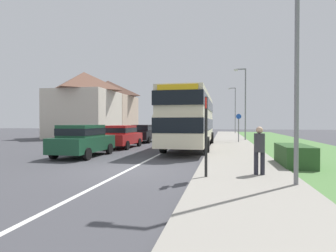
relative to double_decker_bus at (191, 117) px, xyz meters
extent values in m
plane|color=#424247|center=(-1.35, -8.78, -2.14)|extent=(120.00, 120.00, 0.00)
cube|color=silver|center=(-1.35, -0.78, -2.14)|extent=(0.14, 60.00, 0.01)
cube|color=gray|center=(2.85, -2.78, -2.08)|extent=(3.20, 68.00, 0.12)
cube|color=#517F42|center=(7.15, -2.78, -2.10)|extent=(6.00, 68.00, 0.08)
cube|color=#2D5128|center=(4.95, -7.00, -1.69)|extent=(1.10, 2.47, 0.90)
cube|color=beige|center=(0.00, 0.00, -0.82)|extent=(2.50, 11.42, 1.65)
cube|color=beige|center=(0.00, 0.00, 0.78)|extent=(2.45, 11.19, 1.55)
cube|color=black|center=(0.00, 0.00, -0.49)|extent=(2.52, 11.48, 0.76)
cube|color=black|center=(0.00, 0.00, 0.86)|extent=(2.52, 11.48, 0.72)
cube|color=gold|center=(0.00, -5.65, 1.28)|extent=(2.00, 0.08, 0.44)
cylinder|color=black|center=(-1.25, 3.54, -1.64)|extent=(0.30, 1.00, 1.00)
cylinder|color=black|center=(1.25, 3.54, -1.64)|extent=(0.30, 1.00, 1.00)
cylinder|color=black|center=(-1.25, -3.14, -1.64)|extent=(0.30, 1.00, 1.00)
cylinder|color=black|center=(1.25, -3.14, -1.64)|extent=(0.30, 1.00, 1.00)
cube|color=#19472D|center=(-5.05, -5.46, -1.47)|extent=(1.81, 4.12, 0.75)
cube|color=#19472D|center=(-5.05, -5.66, -0.78)|extent=(1.60, 2.27, 0.62)
cube|color=black|center=(-5.05, -5.66, -0.81)|extent=(1.63, 2.29, 0.34)
cylinder|color=black|center=(-5.94, -4.18, -1.84)|extent=(0.20, 0.60, 0.60)
cylinder|color=black|center=(-4.16, -4.18, -1.84)|extent=(0.20, 0.60, 0.60)
cylinder|color=black|center=(-5.94, -6.73, -1.84)|extent=(0.20, 0.60, 0.60)
cylinder|color=black|center=(-4.16, -6.73, -1.84)|extent=(0.20, 0.60, 0.60)
cube|color=#B21E1E|center=(-4.86, -0.47, -1.49)|extent=(1.76, 4.24, 0.70)
cube|color=#B21E1E|center=(-4.86, -0.68, -0.85)|extent=(1.55, 2.33, 0.58)
cube|color=black|center=(-4.86, -0.68, -0.88)|extent=(1.59, 2.36, 0.32)
cylinder|color=black|center=(-5.72, 0.85, -1.84)|extent=(0.20, 0.60, 0.60)
cylinder|color=black|center=(-3.99, 0.85, -1.84)|extent=(0.20, 0.60, 0.60)
cylinder|color=black|center=(-5.72, -1.78, -1.84)|extent=(0.20, 0.60, 0.60)
cylinder|color=black|center=(-3.99, -1.78, -1.84)|extent=(0.20, 0.60, 0.60)
cube|color=black|center=(-4.89, 5.05, -1.49)|extent=(1.70, 4.13, 0.70)
cube|color=black|center=(-4.89, 4.84, -0.86)|extent=(1.50, 2.27, 0.57)
cube|color=black|center=(-4.89, 4.84, -0.89)|extent=(1.53, 2.30, 0.32)
cylinder|color=black|center=(-5.73, 6.33, -1.84)|extent=(0.20, 0.60, 0.60)
cylinder|color=black|center=(-4.06, 6.33, -1.84)|extent=(0.20, 0.60, 0.60)
cylinder|color=black|center=(-5.73, 3.77, -1.84)|extent=(0.20, 0.60, 0.60)
cylinder|color=black|center=(-4.06, 3.77, -1.84)|extent=(0.20, 0.60, 0.60)
cylinder|color=#23232D|center=(3.22, -9.43, -1.72)|extent=(0.14, 0.14, 0.85)
cylinder|color=#23232D|center=(3.42, -9.43, -1.72)|extent=(0.14, 0.14, 0.85)
cylinder|color=#333338|center=(3.32, -9.43, -0.99)|extent=(0.34, 0.34, 0.60)
sphere|color=tan|center=(3.32, -9.43, -0.58)|extent=(0.22, 0.22, 0.22)
cylinder|color=black|center=(1.65, -10.13, -0.84)|extent=(0.09, 0.09, 2.60)
cube|color=red|center=(1.65, -10.13, 0.26)|extent=(0.04, 0.44, 0.32)
cube|color=black|center=(1.65, -10.11, -0.59)|extent=(0.06, 0.52, 0.68)
cylinder|color=slate|center=(3.46, 5.28, -1.09)|extent=(0.08, 0.08, 2.10)
cylinder|color=blue|center=(3.46, 5.28, 0.16)|extent=(0.44, 0.03, 0.44)
cylinder|color=slate|center=(4.11, -10.69, 1.49)|extent=(0.12, 0.12, 7.27)
cylinder|color=slate|center=(4.24, 8.26, 1.32)|extent=(0.12, 0.12, 6.92)
cube|color=slate|center=(3.79, 8.26, 4.73)|extent=(0.90, 0.10, 0.10)
cube|color=silver|center=(3.34, 8.26, 4.66)|extent=(0.36, 0.20, 0.14)
cylinder|color=slate|center=(3.97, 24.26, 1.39)|extent=(0.12, 0.12, 7.08)
cube|color=slate|center=(3.52, 24.26, 4.88)|extent=(0.90, 0.10, 0.10)
cube|color=silver|center=(3.07, 24.26, 4.81)|extent=(0.36, 0.20, 0.14)
cube|color=beige|center=(-13.39, 9.82, 0.53)|extent=(6.65, 6.46, 5.35)
pyramid|color=brown|center=(-13.39, 9.82, 4.29)|extent=(6.65, 6.46, 2.16)
cube|color=#C1A88E|center=(-13.39, 16.41, 0.53)|extent=(6.65, 6.46, 5.35)
pyramid|color=#4C3328|center=(-13.39, 16.41, 4.29)|extent=(6.65, 6.46, 2.16)
camera|label=1|loc=(2.17, -18.58, -0.33)|focal=29.05mm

